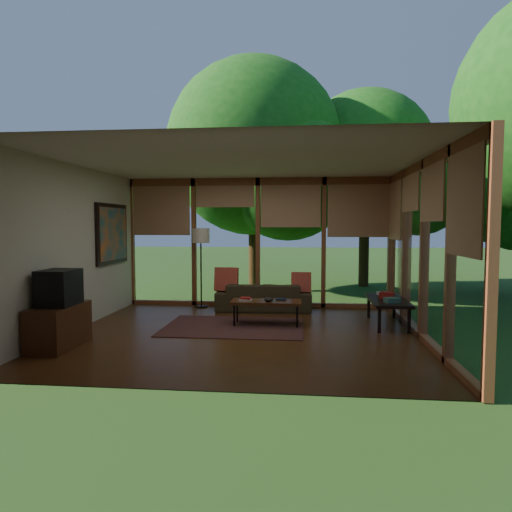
# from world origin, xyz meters

# --- Properties ---
(floor) EXTENTS (5.50, 5.50, 0.00)m
(floor) POSITION_xyz_m (0.00, 0.00, 0.00)
(floor) COLOR #562F16
(floor) RESTS_ON ground
(ceiling) EXTENTS (5.50, 5.50, 0.00)m
(ceiling) POSITION_xyz_m (0.00, 0.00, 2.70)
(ceiling) COLOR white
(ceiling) RESTS_ON ground
(wall_left) EXTENTS (0.04, 5.00, 2.70)m
(wall_left) POSITION_xyz_m (-2.75, 0.00, 1.35)
(wall_left) COLOR beige
(wall_left) RESTS_ON ground
(wall_front) EXTENTS (5.50, 0.04, 2.70)m
(wall_front) POSITION_xyz_m (0.00, -2.50, 1.35)
(wall_front) COLOR beige
(wall_front) RESTS_ON ground
(window_wall_back) EXTENTS (5.50, 0.12, 2.70)m
(window_wall_back) POSITION_xyz_m (0.00, 2.50, 1.35)
(window_wall_back) COLOR brown
(window_wall_back) RESTS_ON ground
(window_wall_right) EXTENTS (0.12, 5.00, 2.70)m
(window_wall_right) POSITION_xyz_m (2.75, 0.00, 1.35)
(window_wall_right) COLOR brown
(window_wall_right) RESTS_ON ground
(tree_nw) EXTENTS (4.50, 4.50, 5.95)m
(tree_nw) POSITION_xyz_m (-0.33, 4.79, 3.69)
(tree_nw) COLOR #3C2B15
(tree_nw) RESTS_ON ground
(tree_ne) EXTENTS (3.84, 3.84, 5.45)m
(tree_ne) POSITION_xyz_m (2.65, 6.03, 3.52)
(tree_ne) COLOR #3C2B15
(tree_ne) RESTS_ON ground
(tree_far) EXTENTS (3.16, 3.16, 4.36)m
(tree_far) POSITION_xyz_m (5.55, 5.17, 2.78)
(tree_far) COLOR #3C2B15
(tree_far) RESTS_ON ground
(rug) EXTENTS (2.33, 1.65, 0.01)m
(rug) POSITION_xyz_m (-0.20, 0.46, 0.01)
(rug) COLOR brown
(rug) RESTS_ON floor
(sofa) EXTENTS (1.92, 0.82, 0.55)m
(sofa) POSITION_xyz_m (0.17, 2.00, 0.28)
(sofa) COLOR #3A301D
(sofa) RESTS_ON floor
(pillow_left) EXTENTS (0.47, 0.25, 0.49)m
(pillow_left) POSITION_xyz_m (-0.58, 1.95, 0.61)
(pillow_left) COLOR maroon
(pillow_left) RESTS_ON sofa
(pillow_right) EXTENTS (0.39, 0.21, 0.41)m
(pillow_right) POSITION_xyz_m (0.92, 1.95, 0.58)
(pillow_right) COLOR maroon
(pillow_right) RESTS_ON sofa
(ct_book_lower) EXTENTS (0.22, 0.18, 0.03)m
(ct_book_lower) POSITION_xyz_m (-0.02, 0.62, 0.44)
(ct_book_lower) COLOR beige
(ct_book_lower) RESTS_ON coffee_table
(ct_book_upper) EXTENTS (0.20, 0.17, 0.03)m
(ct_book_upper) POSITION_xyz_m (-0.02, 0.62, 0.47)
(ct_book_upper) COLOR maroon
(ct_book_upper) RESTS_ON coffee_table
(ct_book_side) EXTENTS (0.18, 0.14, 0.03)m
(ct_book_side) POSITION_xyz_m (0.58, 0.75, 0.44)
(ct_book_side) COLOR black
(ct_book_side) RESTS_ON coffee_table
(ct_bowl) EXTENTS (0.16, 0.16, 0.07)m
(ct_bowl) POSITION_xyz_m (0.38, 0.57, 0.46)
(ct_bowl) COLOR black
(ct_bowl) RESTS_ON coffee_table
(media_cabinet) EXTENTS (0.50, 1.00, 0.60)m
(media_cabinet) POSITION_xyz_m (-2.47, -1.05, 0.30)
(media_cabinet) COLOR #4D2915
(media_cabinet) RESTS_ON floor
(television) EXTENTS (0.45, 0.55, 0.50)m
(television) POSITION_xyz_m (-2.45, -1.05, 0.85)
(television) COLOR black
(television) RESTS_ON media_cabinet
(console_book_a) EXTENTS (0.27, 0.23, 0.08)m
(console_book_a) POSITION_xyz_m (2.40, 0.49, 0.50)
(console_book_a) COLOR #335A4F
(console_book_a) RESTS_ON side_console
(console_book_b) EXTENTS (0.28, 0.25, 0.11)m
(console_book_b) POSITION_xyz_m (2.40, 0.94, 0.51)
(console_book_b) COLOR maroon
(console_book_b) RESTS_ON side_console
(console_book_c) EXTENTS (0.23, 0.19, 0.05)m
(console_book_c) POSITION_xyz_m (2.40, 1.34, 0.48)
(console_book_c) COLOR beige
(console_book_c) RESTS_ON side_console
(floor_lamp) EXTENTS (0.36, 0.36, 1.65)m
(floor_lamp) POSITION_xyz_m (-1.16, 2.22, 1.41)
(floor_lamp) COLOR black
(floor_lamp) RESTS_ON floor
(coffee_table) EXTENTS (1.20, 0.50, 0.43)m
(coffee_table) POSITION_xyz_m (0.33, 0.67, 0.39)
(coffee_table) COLOR #4D2915
(coffee_table) RESTS_ON floor
(side_console) EXTENTS (0.60, 1.40, 0.46)m
(side_console) POSITION_xyz_m (2.40, 0.89, 0.41)
(side_console) COLOR black
(side_console) RESTS_ON floor
(wall_painting) EXTENTS (0.06, 1.35, 1.15)m
(wall_painting) POSITION_xyz_m (-2.71, 1.40, 1.55)
(wall_painting) COLOR black
(wall_painting) RESTS_ON wall_left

